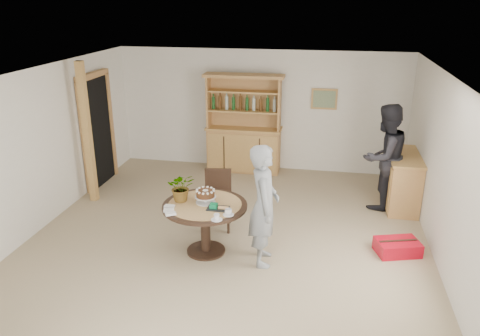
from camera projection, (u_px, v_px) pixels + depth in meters
name	position (u px, v px, depth m)	size (l,w,h in m)	color
ground	(225.00, 246.00, 6.98)	(7.00, 7.00, 0.00)	tan
room_shell	(224.00, 133.00, 6.38)	(6.04, 7.04, 2.52)	white
doorway	(97.00, 129.00, 8.95)	(0.13, 1.10, 2.18)	black
pine_post	(87.00, 134.00, 8.12)	(0.12, 0.12, 2.50)	tan
hutch	(244.00, 139.00, 9.78)	(1.62, 0.54, 2.04)	tan
sideboard	(402.00, 180.00, 8.17)	(0.54, 1.26, 0.94)	tan
dining_table	(205.00, 214.00, 6.62)	(1.20, 1.20, 0.76)	black
dining_chair	(218.00, 195.00, 7.41)	(0.48, 0.48, 0.95)	black
birthday_cake	(205.00, 195.00, 6.57)	(0.30, 0.30, 0.20)	white
flower_vase	(181.00, 187.00, 6.60)	(0.38, 0.33, 0.42)	#3F7233
gift_tray	(218.00, 207.00, 6.40)	(0.30, 0.20, 0.08)	black
coffee_cup_a	(228.00, 212.00, 6.22)	(0.15, 0.15, 0.09)	white
coffee_cup_b	(217.00, 217.00, 6.09)	(0.15, 0.15, 0.08)	white
napkins	(170.00, 210.00, 6.34)	(0.24, 0.33, 0.03)	white
teen_boy	(264.00, 205.00, 6.29)	(0.62, 0.41, 1.71)	gray
adult_person	(384.00, 157.00, 7.96)	(0.90, 0.70, 1.85)	black
red_suitcase	(397.00, 247.00, 6.74)	(0.69, 0.56, 0.21)	#BA091C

